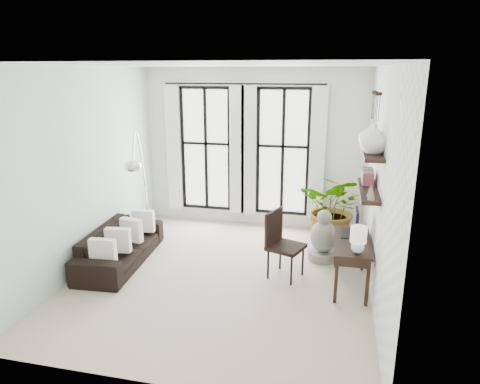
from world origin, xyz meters
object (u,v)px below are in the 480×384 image
(desk, at_px, (352,244))
(buddha, at_px, (323,239))
(arc_lamp, at_px, (138,157))
(plant, at_px, (335,208))
(sofa, at_px, (120,245))
(desk_chair, at_px, (281,240))

(desk, distance_m, buddha, 1.05)
(arc_lamp, bearing_deg, desk, -10.90)
(desk, bearing_deg, plant, 99.03)
(desk, bearing_deg, arc_lamp, 169.10)
(plant, bearing_deg, desk, -80.97)
(sofa, height_order, plant, plant)
(sofa, bearing_deg, buddha, -79.31)
(sofa, bearing_deg, desk, -94.54)
(sofa, xyz_separation_m, plant, (3.47, 1.68, 0.37))
(sofa, xyz_separation_m, desk_chair, (2.68, 0.12, 0.30))
(desk, bearing_deg, buddha, 115.73)
(desk_chair, relative_size, buddha, 1.19)
(plant, height_order, buddha, plant)
(desk, xyz_separation_m, buddha, (-0.44, 0.90, -0.32))
(sofa, relative_size, buddha, 2.31)
(desk_chair, bearing_deg, buddha, 70.04)
(desk, distance_m, desk_chair, 1.08)
(desk_chair, relative_size, arc_lamp, 0.49)
(plant, relative_size, arc_lamp, 0.62)
(plant, distance_m, buddha, 0.89)
(desk_chair, bearing_deg, desk, 12.01)
(sofa, relative_size, desk, 1.67)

